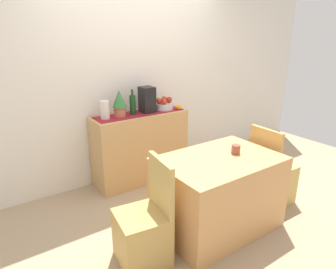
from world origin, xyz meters
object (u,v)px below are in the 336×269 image
object	(u,v)px
wine_bottle	(133,105)
sideboard_console	(141,147)
dining_table	(218,193)
coffee_cup	(236,149)
ceramic_vase	(105,110)
chair_by_corner	(271,180)
fruit_bowl	(164,106)
coffee_maker	(147,100)
chair_near_window	(144,233)
potted_plant	(119,103)

from	to	relation	value
wine_bottle	sideboard_console	bearing A→B (deg)	0.00
dining_table	coffee_cup	distance (m)	0.46
sideboard_console	ceramic_vase	xyz separation A→B (m)	(-0.45, 0.00, 0.56)
sideboard_console	coffee_cup	size ratio (longest dim) A/B	13.68
chair_by_corner	sideboard_console	bearing A→B (deg)	125.58
fruit_bowl	coffee_cup	size ratio (longest dim) A/B	2.84
ceramic_vase	wine_bottle	bearing A→B (deg)	-0.00
dining_table	chair_by_corner	world-z (taller)	chair_by_corner
sideboard_console	fruit_bowl	size ratio (longest dim) A/B	4.81
coffee_maker	chair_near_window	world-z (taller)	coffee_maker
sideboard_console	chair_by_corner	xyz separation A→B (m)	(0.94, -1.31, -0.18)
potted_plant	chair_near_window	distance (m)	1.61
chair_near_window	potted_plant	bearing A→B (deg)	70.90
coffee_maker	potted_plant	bearing A→B (deg)	180.00
coffee_maker	sideboard_console	bearing A→B (deg)	180.00
fruit_bowl	chair_by_corner	size ratio (longest dim) A/B	0.28
coffee_maker	chair_by_corner	xyz separation A→B (m)	(0.83, -1.31, -0.79)
coffee_maker	potted_plant	world-z (taller)	coffee_maker
chair_by_corner	chair_near_window	bearing A→B (deg)	-179.91
dining_table	coffee_cup	xyz separation A→B (m)	(0.20, -0.01, 0.41)
sideboard_console	dining_table	world-z (taller)	sideboard_console
sideboard_console	wine_bottle	bearing A→B (deg)	-180.00
sideboard_console	dining_table	distance (m)	1.32
coffee_maker	potted_plant	size ratio (longest dim) A/B	1.01
fruit_bowl	coffee_maker	xyz separation A→B (m)	(-0.25, 0.00, 0.12)
ceramic_vase	potted_plant	world-z (taller)	potted_plant
sideboard_console	chair_by_corner	world-z (taller)	chair_by_corner
wine_bottle	coffee_maker	size ratio (longest dim) A/B	0.96
sideboard_console	potted_plant	bearing A→B (deg)	180.00
coffee_maker	dining_table	size ratio (longest dim) A/B	0.28
sideboard_console	dining_table	bearing A→B (deg)	-85.23
fruit_bowl	wine_bottle	xyz separation A→B (m)	(-0.45, -0.00, 0.08)
potted_plant	chair_by_corner	xyz separation A→B (m)	(1.21, -1.31, -0.80)
chair_by_corner	fruit_bowl	bearing A→B (deg)	113.75
coffee_maker	potted_plant	distance (m)	0.38
sideboard_console	wine_bottle	distance (m)	0.58
sideboard_console	chair_by_corner	size ratio (longest dim) A/B	1.34
potted_plant	chair_near_window	size ratio (longest dim) A/B	0.35
fruit_bowl	chair_by_corner	xyz separation A→B (m)	(0.58, -1.31, -0.68)
sideboard_console	dining_table	size ratio (longest dim) A/B	1.06
sideboard_console	ceramic_vase	bearing A→B (deg)	180.00
potted_plant	sideboard_console	bearing A→B (deg)	0.00
coffee_maker	coffee_cup	distance (m)	1.36
potted_plant	dining_table	size ratio (longest dim) A/B	0.28
wine_bottle	coffee_cup	distance (m)	1.40
potted_plant	chair_by_corner	size ratio (longest dim) A/B	0.35
chair_near_window	dining_table	bearing A→B (deg)	0.15
wine_bottle	chair_near_window	size ratio (longest dim) A/B	0.34
chair_by_corner	coffee_cup	bearing A→B (deg)	-179.21
dining_table	wine_bottle	bearing A→B (deg)	98.72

